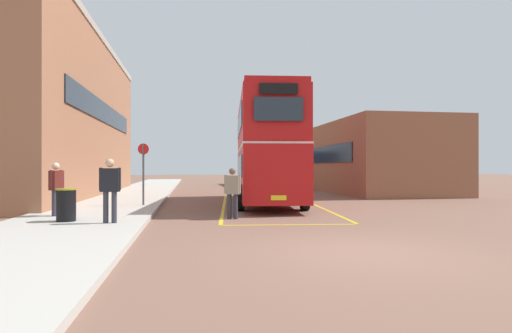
# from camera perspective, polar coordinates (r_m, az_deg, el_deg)

# --- Properties ---
(ground_plane) EXTENTS (135.60, 135.60, 0.00)m
(ground_plane) POSITION_cam_1_polar(r_m,az_deg,el_deg) (22.34, -0.51, -4.33)
(ground_plane) COLOR brown
(sidewalk_left) EXTENTS (4.00, 57.60, 0.14)m
(sidewalk_left) POSITION_cam_1_polar(r_m,az_deg,el_deg) (24.70, -16.48, -3.76)
(sidewalk_left) COLOR #B2ADA3
(sidewalk_left) RESTS_ON ground
(brick_building_left) EXTENTS (5.59, 20.29, 8.95)m
(brick_building_left) POSITION_cam_1_polar(r_m,az_deg,el_deg) (25.90, -26.03, 6.19)
(brick_building_left) COLOR #9E6647
(brick_building_left) RESTS_ON ground
(depot_building_right) EXTENTS (6.37, 14.48, 4.53)m
(depot_building_right) POSITION_cam_1_polar(r_m,az_deg,el_deg) (29.60, 14.81, 1.10)
(depot_building_right) COLOR brown
(depot_building_right) RESTS_ON ground
(double_decker_bus) EXTENTS (3.40, 10.33, 4.75)m
(double_decker_bus) POSITION_cam_1_polar(r_m,az_deg,el_deg) (18.93, 1.35, 2.51)
(double_decker_bus) COLOR black
(double_decker_bus) RESTS_ON ground
(single_deck_bus) EXTENTS (2.94, 8.32, 3.02)m
(single_deck_bus) POSITION_cam_1_polar(r_m,az_deg,el_deg) (37.58, 0.68, -0.11)
(single_deck_bus) COLOR black
(single_deck_bus) RESTS_ON ground
(pedestrian_boarding) EXTENTS (0.52, 0.38, 1.63)m
(pedestrian_boarding) POSITION_cam_1_polar(r_m,az_deg,el_deg) (13.27, -3.25, -3.19)
(pedestrian_boarding) COLOR #2D2D38
(pedestrian_boarding) RESTS_ON ground
(pedestrian_waiting_near) EXTENTS (0.35, 0.54, 1.65)m
(pedestrian_waiting_near) POSITION_cam_1_polar(r_m,az_deg,el_deg) (14.31, -25.75, -2.33)
(pedestrian_waiting_near) COLOR #2D2D38
(pedestrian_waiting_near) RESTS_ON sidewalk_left
(pedestrian_waiting_far) EXTENTS (0.58, 0.27, 1.74)m
(pedestrian_waiting_far) POSITION_cam_1_polar(r_m,az_deg,el_deg) (11.91, -19.43, -2.48)
(pedestrian_waiting_far) COLOR #2D2D38
(pedestrian_waiting_far) RESTS_ON sidewalk_left
(litter_bin) EXTENTS (0.55, 0.55, 0.91)m
(litter_bin) POSITION_cam_1_polar(r_m,az_deg,el_deg) (12.79, -24.63, -4.81)
(litter_bin) COLOR black
(litter_bin) RESTS_ON sidewalk_left
(bus_stop_sign) EXTENTS (0.44, 0.11, 2.46)m
(bus_stop_sign) POSITION_cam_1_polar(r_m,az_deg,el_deg) (17.12, -15.22, -0.16)
(bus_stop_sign) COLOR #4C4C51
(bus_stop_sign) RESTS_ON sidewalk_left
(bay_marking_yellow) EXTENTS (5.22, 12.51, 0.01)m
(bay_marking_yellow) POSITION_cam_1_polar(r_m,az_deg,el_deg) (17.13, 2.21, -5.62)
(bay_marking_yellow) COLOR gold
(bay_marking_yellow) RESTS_ON ground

